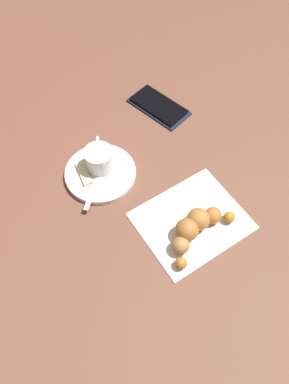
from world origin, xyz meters
TOP-DOWN VIEW (x-y plane):
  - ground_plane at (0.00, 0.00)m, footprint 1.80×1.80m
  - saucer at (0.08, 0.01)m, footprint 0.14×0.14m
  - espresso_cup at (0.10, 0.00)m, footprint 0.07×0.06m
  - teaspoon at (0.09, 0.01)m, footprint 0.09×0.13m
  - sugar_packet at (0.10, 0.04)m, footprint 0.06×0.03m
  - napkin at (-0.11, -0.05)m, footprint 0.18×0.21m
  - croissant at (-0.13, -0.03)m, footprint 0.08×0.16m
  - cell_phone at (0.14, -0.20)m, footprint 0.14×0.08m

SIDE VIEW (x-z plane):
  - ground_plane at x=0.00m, z-range 0.00..0.00m
  - napkin at x=-0.11m, z-range 0.00..0.00m
  - cell_phone at x=0.14m, z-range 0.00..0.01m
  - saucer at x=0.08m, z-range 0.00..0.01m
  - teaspoon at x=0.09m, z-range 0.01..0.02m
  - sugar_packet at x=0.10m, z-range 0.01..0.02m
  - croissant at x=-0.13m, z-range 0.00..0.04m
  - espresso_cup at x=0.10m, z-range 0.01..0.06m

